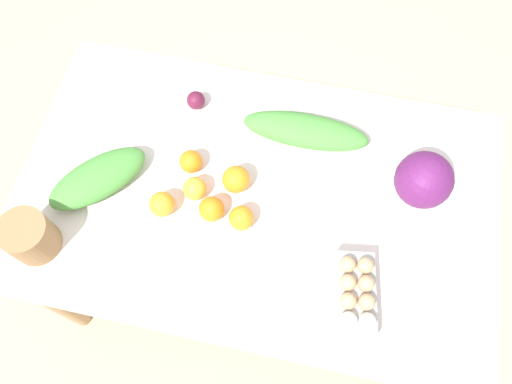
{
  "coord_description": "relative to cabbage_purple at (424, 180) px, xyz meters",
  "views": [
    {
      "loc": [
        0.12,
        -0.57,
        2.05
      ],
      "look_at": [
        0.0,
        0.0,
        0.75
      ],
      "focal_mm": 35.0,
      "sensor_mm": 36.0,
      "label": 1
    }
  ],
  "objects": [
    {
      "name": "ground_plane",
      "position": [
        -0.45,
        -0.11,
        -0.81
      ],
      "size": [
        8.0,
        8.0,
        0.0
      ],
      "primitive_type": "plane",
      "color": "#C6B289"
    },
    {
      "name": "dining_table",
      "position": [
        -0.45,
        -0.11,
        -0.18
      ],
      "size": [
        1.39,
        0.86,
        0.73
      ],
      "color": "silver",
      "rests_on": "ground_plane"
    },
    {
      "name": "cabbage_purple",
      "position": [
        0.0,
        0.0,
        0.0
      ],
      "size": [
        0.16,
        0.16,
        0.16
      ],
      "primitive_type": "sphere",
      "color": "#601E5B",
      "rests_on": "dining_table"
    },
    {
      "name": "egg_carton",
      "position": [
        -0.14,
        -0.35,
        -0.04
      ],
      "size": [
        0.14,
        0.24,
        0.09
      ],
      "rotation": [
        0.0,
        0.0,
        4.87
      ],
      "color": "#A8A8A3",
      "rests_on": "dining_table"
    },
    {
      "name": "paper_bag",
      "position": [
        -1.01,
        -0.38,
        -0.02
      ],
      "size": [
        0.13,
        0.13,
        0.12
      ],
      "primitive_type": "cylinder",
      "color": "#997047",
      "rests_on": "dining_table"
    },
    {
      "name": "greens_bunch_dandelion",
      "position": [
        -0.35,
        0.11,
        -0.04
      ],
      "size": [
        0.38,
        0.12,
        0.08
      ],
      "primitive_type": "ellipsoid",
      "rotation": [
        0.0,
        0.0,
        3.15
      ],
      "color": "#4C933D",
      "rests_on": "dining_table"
    },
    {
      "name": "greens_bunch_beet_tops",
      "position": [
        -0.9,
        -0.17,
        -0.04
      ],
      "size": [
        0.3,
        0.31,
        0.08
      ],
      "primitive_type": "ellipsoid",
      "rotation": [
        0.0,
        0.0,
        0.81
      ],
      "color": "#4C933D",
      "rests_on": "dining_table"
    },
    {
      "name": "beet_root",
      "position": [
        -0.7,
        0.15,
        -0.05
      ],
      "size": [
        0.06,
        0.06,
        0.06
      ],
      "primitive_type": "sphere",
      "color": "#5B1933",
      "rests_on": "dining_table"
    },
    {
      "name": "orange_0",
      "position": [
        -0.47,
        -0.2,
        -0.05
      ],
      "size": [
        0.07,
        0.07,
        0.07
      ],
      "primitive_type": "sphere",
      "color": "orange",
      "rests_on": "dining_table"
    },
    {
      "name": "orange_1",
      "position": [
        -0.7,
        -0.21,
        -0.04
      ],
      "size": [
        0.07,
        0.07,
        0.07
      ],
      "primitive_type": "sphere",
      "color": "orange",
      "rests_on": "dining_table"
    },
    {
      "name": "orange_2",
      "position": [
        -0.56,
        -0.19,
        -0.04
      ],
      "size": [
        0.07,
        0.07,
        0.07
      ],
      "primitive_type": "sphere",
      "color": "orange",
      "rests_on": "dining_table"
    },
    {
      "name": "orange_3",
      "position": [
        -0.51,
        -0.09,
        -0.04
      ],
      "size": [
        0.08,
        0.08,
        0.08
      ],
      "primitive_type": "sphere",
      "color": "orange",
      "rests_on": "dining_table"
    },
    {
      "name": "orange_4",
      "position": [
        -0.62,
        -0.14,
        -0.05
      ],
      "size": [
        0.07,
        0.07,
        0.07
      ],
      "primitive_type": "sphere",
      "color": "#F9A833",
      "rests_on": "dining_table"
    },
    {
      "name": "orange_5",
      "position": [
        -0.66,
        -0.06,
        -0.05
      ],
      "size": [
        0.07,
        0.07,
        0.07
      ],
      "primitive_type": "sphere",
      "color": "orange",
      "rests_on": "dining_table"
    }
  ]
}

